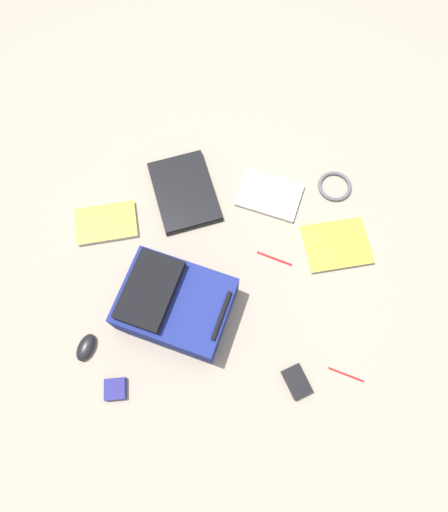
{
  "coord_description": "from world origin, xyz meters",
  "views": [
    {
      "loc": [
        0.55,
        0.05,
        1.63
      ],
      "look_at": [
        -0.05,
        0.03,
        0.02
      ],
      "focal_mm": 30.05,
      "sensor_mm": 36.0,
      "label": 1
    }
  ],
  "objects_px": {
    "computer_mouse": "(86,347)",
    "power_brick": "(297,381)",
    "cable_coil": "(335,186)",
    "earbud_pouch": "(115,389)",
    "pen_blue": "(275,258)",
    "pen_black": "(346,375)",
    "book_red": "(106,223)",
    "laptop": "(184,191)",
    "book_blue": "(269,195)",
    "backpack": "(173,303)",
    "book_manual": "(336,245)"
  },
  "relations": [
    {
      "from": "computer_mouse",
      "to": "power_brick",
      "type": "relative_size",
      "value": 0.94
    },
    {
      "from": "pen_blue",
      "to": "book_blue",
      "type": "bearing_deg",
      "value": -175.58
    },
    {
      "from": "laptop",
      "to": "power_brick",
      "type": "bearing_deg",
      "value": 31.14
    },
    {
      "from": "book_manual",
      "to": "pen_black",
      "type": "relative_size",
      "value": 2.22
    },
    {
      "from": "backpack",
      "to": "pen_black",
      "type": "height_order",
      "value": "backpack"
    },
    {
      "from": "cable_coil",
      "to": "pen_blue",
      "type": "bearing_deg",
      "value": -37.64
    },
    {
      "from": "laptop",
      "to": "pen_blue",
      "type": "relative_size",
      "value": 2.72
    },
    {
      "from": "book_blue",
      "to": "book_red",
      "type": "bearing_deg",
      "value": -77.17
    },
    {
      "from": "book_manual",
      "to": "cable_coil",
      "type": "xyz_separation_m",
      "value": [
        -0.27,
        0.01,
        -0.0
      ]
    },
    {
      "from": "book_red",
      "to": "earbud_pouch",
      "type": "xyz_separation_m",
      "value": [
        0.66,
        0.12,
        0.0
      ]
    },
    {
      "from": "book_manual",
      "to": "book_blue",
      "type": "bearing_deg",
      "value": -128.57
    },
    {
      "from": "book_manual",
      "to": "pen_blue",
      "type": "distance_m",
      "value": 0.26
    },
    {
      "from": "pen_black",
      "to": "earbud_pouch",
      "type": "xyz_separation_m",
      "value": [
        0.08,
        -0.84,
        0.01
      ]
    },
    {
      "from": "book_red",
      "to": "cable_coil",
      "type": "distance_m",
      "value": 0.98
    },
    {
      "from": "book_red",
      "to": "computer_mouse",
      "type": "height_order",
      "value": "computer_mouse"
    },
    {
      "from": "cable_coil",
      "to": "book_blue",
      "type": "bearing_deg",
      "value": -79.04
    },
    {
      "from": "power_brick",
      "to": "pen_black",
      "type": "height_order",
      "value": "power_brick"
    },
    {
      "from": "book_manual",
      "to": "power_brick",
      "type": "relative_size",
      "value": 2.69
    },
    {
      "from": "book_red",
      "to": "cable_coil",
      "type": "relative_size",
      "value": 1.92
    },
    {
      "from": "laptop",
      "to": "earbud_pouch",
      "type": "distance_m",
      "value": 0.84
    },
    {
      "from": "laptop",
      "to": "book_blue",
      "type": "height_order",
      "value": "laptop"
    },
    {
      "from": "book_manual",
      "to": "cable_coil",
      "type": "height_order",
      "value": "book_manual"
    },
    {
      "from": "book_blue",
      "to": "power_brick",
      "type": "distance_m",
      "value": 0.77
    },
    {
      "from": "book_red",
      "to": "pen_black",
      "type": "bearing_deg",
      "value": 59.1
    },
    {
      "from": "laptop",
      "to": "backpack",
      "type": "bearing_deg",
      "value": -0.02
    },
    {
      "from": "book_blue",
      "to": "cable_coil",
      "type": "bearing_deg",
      "value": 100.96
    },
    {
      "from": "computer_mouse",
      "to": "earbud_pouch",
      "type": "distance_m",
      "value": 0.19
    },
    {
      "from": "book_blue",
      "to": "pen_black",
      "type": "distance_m",
      "value": 0.78
    },
    {
      "from": "laptop",
      "to": "computer_mouse",
      "type": "distance_m",
      "value": 0.74
    },
    {
      "from": "pen_blue",
      "to": "pen_black",
      "type": "bearing_deg",
      "value": 30.35
    },
    {
      "from": "cable_coil",
      "to": "pen_blue",
      "type": "xyz_separation_m",
      "value": [
        0.34,
        -0.26,
        -0.0
      ]
    },
    {
      "from": "backpack",
      "to": "book_red",
      "type": "xyz_separation_m",
      "value": [
        -0.35,
        -0.32,
        -0.07
      ]
    },
    {
      "from": "book_red",
      "to": "book_manual",
      "type": "bearing_deg",
      "value": 86.18
    },
    {
      "from": "backpack",
      "to": "laptop",
      "type": "xyz_separation_m",
      "value": [
        -0.5,
        0.0,
        -0.07
      ]
    },
    {
      "from": "laptop",
      "to": "pen_black",
      "type": "bearing_deg",
      "value": 41.45
    },
    {
      "from": "pen_black",
      "to": "book_blue",
      "type": "bearing_deg",
      "value": -158.79
    },
    {
      "from": "book_blue",
      "to": "cable_coil",
      "type": "height_order",
      "value": "book_blue"
    },
    {
      "from": "book_manual",
      "to": "computer_mouse",
      "type": "xyz_separation_m",
      "value": [
        0.45,
        -0.96,
        0.01
      ]
    },
    {
      "from": "pen_blue",
      "to": "computer_mouse",
      "type": "bearing_deg",
      "value": -61.53
    },
    {
      "from": "cable_coil",
      "to": "earbud_pouch",
      "type": "relative_size",
      "value": 1.91
    },
    {
      "from": "book_manual",
      "to": "cable_coil",
      "type": "relative_size",
      "value": 2.06
    },
    {
      "from": "backpack",
      "to": "power_brick",
      "type": "height_order",
      "value": "backpack"
    },
    {
      "from": "laptop",
      "to": "book_red",
      "type": "bearing_deg",
      "value": -63.6
    },
    {
      "from": "backpack",
      "to": "computer_mouse",
      "type": "bearing_deg",
      "value": -62.81
    },
    {
      "from": "power_brick",
      "to": "cable_coil",
      "type": "bearing_deg",
      "value": 167.27
    },
    {
      "from": "book_red",
      "to": "power_brick",
      "type": "height_order",
      "value": "power_brick"
    },
    {
      "from": "backpack",
      "to": "pen_blue",
      "type": "xyz_separation_m",
      "value": [
        -0.22,
        0.39,
        -0.08
      ]
    },
    {
      "from": "computer_mouse",
      "to": "book_red",
      "type": "bearing_deg",
      "value": -73.35
    },
    {
      "from": "backpack",
      "to": "earbud_pouch",
      "type": "height_order",
      "value": "backpack"
    },
    {
      "from": "computer_mouse",
      "to": "pen_black",
      "type": "relative_size",
      "value": 0.78
    }
  ]
}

